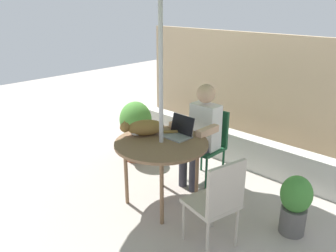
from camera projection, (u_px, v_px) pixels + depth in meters
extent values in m
plane|color=#ADA399|center=(162.00, 202.00, 3.82)|extent=(14.00, 14.00, 0.00)
cube|color=tan|center=(267.00, 93.00, 5.02)|extent=(4.53, 0.08, 1.69)
cube|color=beige|center=(235.00, 147.00, 4.71)|extent=(4.08, 0.20, 0.43)
cylinder|color=brown|center=(161.00, 143.00, 3.57)|extent=(0.98, 0.98, 0.03)
cylinder|color=brown|center=(197.00, 174.00, 3.71)|extent=(0.04, 0.04, 0.70)
cylinder|color=brown|center=(161.00, 159.00, 4.06)|extent=(0.04, 0.04, 0.70)
cylinder|color=brown|center=(126.00, 175.00, 3.69)|extent=(0.04, 0.04, 0.70)
cylinder|color=brown|center=(162.00, 193.00, 3.34)|extent=(0.04, 0.04, 0.70)
cylinder|color=#B7B7BC|center=(161.00, 103.00, 3.42)|extent=(0.04, 0.04, 2.30)
cube|color=#194C2D|center=(204.00, 148.00, 4.18)|extent=(0.40, 0.40, 0.04)
cube|color=#194C2D|center=(214.00, 126.00, 4.22)|extent=(0.40, 0.04, 0.44)
cylinder|color=#194C2D|center=(223.00, 164.00, 4.26)|extent=(0.03, 0.03, 0.40)
cylinder|color=#194C2D|center=(202.00, 156.00, 4.48)|extent=(0.03, 0.03, 0.40)
cylinder|color=#194C2D|center=(184.00, 165.00, 4.25)|extent=(0.03, 0.03, 0.40)
cylinder|color=#194C2D|center=(206.00, 174.00, 4.03)|extent=(0.03, 0.03, 0.40)
cube|color=#B2A899|center=(211.00, 203.00, 3.04)|extent=(0.48, 0.48, 0.04)
cube|color=#B2A899|center=(226.00, 189.00, 2.82)|extent=(0.12, 0.40, 0.44)
cylinder|color=#B2A899|center=(207.00, 241.00, 2.90)|extent=(0.03, 0.03, 0.40)
cylinder|color=#B2A899|center=(237.00, 227.00, 3.08)|extent=(0.03, 0.03, 0.40)
cylinder|color=#B2A899|center=(212.00, 209.00, 3.34)|extent=(0.03, 0.03, 0.40)
cylinder|color=#B2A899|center=(184.00, 221.00, 3.16)|extent=(0.03, 0.03, 0.40)
cube|color=white|center=(205.00, 126.00, 4.08)|extent=(0.34, 0.20, 0.54)
sphere|color=#DBAD89|center=(206.00, 94.00, 3.93)|extent=(0.22, 0.22, 0.22)
cube|color=#383842|center=(192.00, 145.00, 4.11)|extent=(0.12, 0.30, 0.12)
cylinder|color=#383842|center=(183.00, 169.00, 4.10)|extent=(0.10, 0.10, 0.44)
cube|color=#383842|center=(202.00, 149.00, 4.00)|extent=(0.12, 0.30, 0.12)
cylinder|color=#383842|center=(193.00, 173.00, 3.99)|extent=(0.10, 0.10, 0.44)
cube|color=#DBAD89|center=(181.00, 123.00, 4.04)|extent=(0.08, 0.32, 0.08)
cube|color=#DBAD89|center=(208.00, 131.00, 3.78)|extent=(0.08, 0.32, 0.08)
cube|color=gray|center=(176.00, 136.00, 3.70)|extent=(0.30, 0.22, 0.02)
cube|color=black|center=(182.00, 124.00, 3.73)|extent=(0.30, 0.06, 0.20)
cube|color=gray|center=(183.00, 124.00, 3.74)|extent=(0.30, 0.06, 0.20)
ellipsoid|color=olive|center=(146.00, 128.00, 3.73)|extent=(0.38, 0.44, 0.17)
sphere|color=olive|center=(125.00, 127.00, 3.68)|extent=(0.11, 0.11, 0.11)
ellipsoid|color=white|center=(136.00, 132.00, 3.72)|extent=(0.17, 0.17, 0.09)
cylinder|color=olive|center=(172.00, 132.00, 3.77)|extent=(0.13, 0.17, 0.04)
cone|color=olive|center=(124.00, 122.00, 3.69)|extent=(0.04, 0.04, 0.03)
cone|color=olive|center=(125.00, 124.00, 3.63)|extent=(0.04, 0.04, 0.03)
cylinder|color=#9E5138|center=(137.00, 146.00, 4.83)|extent=(0.35, 0.35, 0.36)
ellipsoid|color=#4C8C38|center=(136.00, 120.00, 4.70)|extent=(0.44, 0.44, 0.51)
cylinder|color=#595654|center=(293.00, 220.00, 3.29)|extent=(0.24, 0.24, 0.27)
ellipsoid|color=#3D7F33|center=(296.00, 194.00, 3.19)|extent=(0.29, 0.29, 0.36)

